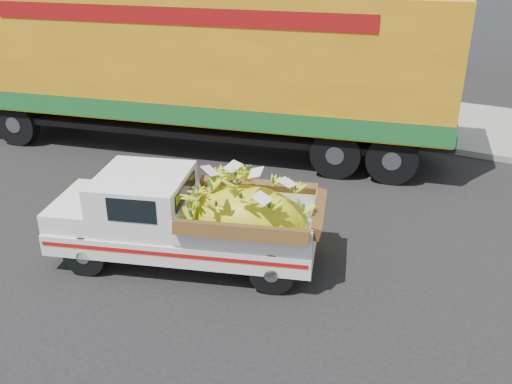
% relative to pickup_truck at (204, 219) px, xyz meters
% --- Properties ---
extents(ground, '(100.00, 100.00, 0.00)m').
position_rel_pickup_truck_xyz_m(ground, '(-1.64, 0.55, -0.80)').
color(ground, black).
rests_on(ground, ground).
extents(curb, '(60.00, 0.25, 0.15)m').
position_rel_pickup_truck_xyz_m(curb, '(-1.64, 7.00, -0.73)').
color(curb, gray).
rests_on(curb, ground).
extents(sidewalk, '(60.00, 4.00, 0.14)m').
position_rel_pickup_truck_xyz_m(sidewalk, '(-1.64, 9.10, -0.73)').
color(sidewalk, gray).
rests_on(sidewalk, ground).
extents(pickup_truck, '(4.52, 2.74, 1.49)m').
position_rel_pickup_truck_xyz_m(pickup_truck, '(0.00, 0.00, 0.00)').
color(pickup_truck, black).
rests_on(pickup_truck, ground).
extents(semi_trailer, '(12.09, 4.91, 3.80)m').
position_rel_pickup_truck_xyz_m(semi_trailer, '(-2.90, 4.55, 1.32)').
color(semi_trailer, black).
rests_on(semi_trailer, ground).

